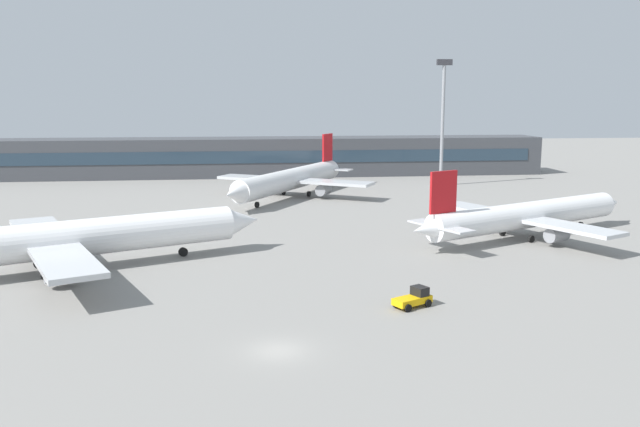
# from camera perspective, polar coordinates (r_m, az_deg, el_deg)

# --- Properties ---
(ground_plane) EXTENTS (400.00, 400.00, 0.00)m
(ground_plane) POSITION_cam_1_polar(r_m,az_deg,el_deg) (87.16, -5.10, -2.05)
(ground_plane) COLOR gray
(terminal_building) EXTENTS (138.26, 12.13, 9.00)m
(terminal_building) POSITION_cam_1_polar(r_m,az_deg,el_deg) (155.67, -5.89, 4.98)
(terminal_building) COLOR #3F4247
(terminal_building) RESTS_ON ground_plane
(airplane_near) EXTENTS (42.96, 30.94, 11.27)m
(airplane_near) POSITION_cam_1_polar(r_m,az_deg,el_deg) (74.14, -21.55, -2.17)
(airplane_near) COLOR white
(airplane_near) RESTS_ON ground_plane
(airplane_mid) EXTENTS (36.93, 26.69, 9.82)m
(airplane_mid) POSITION_cam_1_polar(r_m,az_deg,el_deg) (90.23, 17.84, -0.14)
(airplane_mid) COLOR white
(airplane_mid) RESTS_ON ground_plane
(airplane_far) EXTENTS (28.96, 39.73, 10.98)m
(airplane_far) POSITION_cam_1_polar(r_m,az_deg,el_deg) (120.81, -2.61, 2.99)
(airplane_far) COLOR silver
(airplane_far) RESTS_ON ground_plane
(baggage_tug_yellow) EXTENTS (3.88, 3.06, 1.75)m
(baggage_tug_yellow) POSITION_cam_1_polar(r_m,az_deg,el_deg) (58.63, 8.28, -7.36)
(baggage_tug_yellow) COLOR #F2B20C
(baggage_tug_yellow) RESTS_ON ground_plane
(floodlight_tower_west) EXTENTS (3.20, 0.80, 26.16)m
(floodlight_tower_west) POSITION_cam_1_polar(r_m,az_deg,el_deg) (139.04, 10.74, 8.62)
(floodlight_tower_west) COLOR gray
(floodlight_tower_west) RESTS_ON ground_plane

